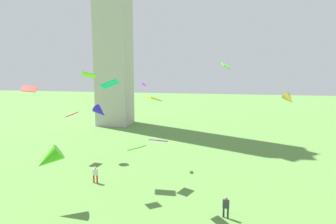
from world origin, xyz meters
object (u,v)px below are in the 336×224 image
(person_2, at_px, (95,174))
(kite_flying_10, at_px, (100,112))
(kite_flying_9, at_px, (144,84))
(kite_flying_2, at_px, (289,99))
(kite_flying_3, at_px, (137,148))
(kite_flying_6, at_px, (153,98))
(kite_flying_1, at_px, (226,66))
(kite_flying_5, at_px, (72,114))
(kite_flying_0, at_px, (29,89))
(kite_flying_11, at_px, (49,159))
(kite_flying_8, at_px, (158,140))
(kite_flying_7, at_px, (110,84))
(kite_flying_4, at_px, (89,75))
(person_1, at_px, (226,206))

(person_2, xyz_separation_m, kite_flying_10, (-2.55, 7.91, 5.14))
(kite_flying_9, bearing_deg, kite_flying_2, 53.95)
(kite_flying_3, bearing_deg, kite_flying_6, -61.24)
(kite_flying_1, distance_m, kite_flying_5, 22.44)
(kite_flying_0, xyz_separation_m, kite_flying_11, (-1.44, 4.04, -6.24))
(kite_flying_0, xyz_separation_m, kite_flying_10, (-2.38, 17.49, -4.32))
(kite_flying_5, xyz_separation_m, kite_flying_11, (4.40, -12.70, -1.60))
(kite_flying_1, bearing_deg, person_2, -116.62)
(kite_flying_2, xyz_separation_m, kite_flying_9, (-16.15, 3.36, 1.12))
(kite_flying_6, relative_size, kite_flying_9, 1.70)
(kite_flying_3, distance_m, kite_flying_8, 8.32)
(kite_flying_0, relative_size, kite_flying_8, 0.55)
(kite_flying_9, relative_size, kite_flying_11, 0.37)
(kite_flying_0, relative_size, kite_flying_7, 0.65)
(kite_flying_4, height_order, kite_flying_7, kite_flying_4)
(kite_flying_2, bearing_deg, kite_flying_4, 164.68)
(kite_flying_11, bearing_deg, person_2, 134.00)
(person_2, xyz_separation_m, kite_flying_6, (6.74, -2.70, 8.20))
(person_2, relative_size, kite_flying_2, 0.96)
(kite_flying_1, height_order, kite_flying_10, kite_flying_1)
(kite_flying_2, bearing_deg, kite_flying_9, 138.91)
(kite_flying_0, distance_m, kite_flying_9, 17.81)
(person_2, xyz_separation_m, kite_flying_5, (-6.02, 7.17, 4.82))
(kite_flying_3, relative_size, kite_flying_8, 0.71)
(kite_flying_4, distance_m, kite_flying_6, 7.53)
(kite_flying_0, xyz_separation_m, kite_flying_6, (6.92, 6.87, -1.26))
(kite_flying_7, bearing_deg, person_1, -38.57)
(person_2, bearing_deg, kite_flying_7, -112.44)
(kite_flying_0, bearing_deg, kite_flying_10, 76.06)
(kite_flying_6, distance_m, kite_flying_10, 14.44)
(kite_flying_8, bearing_deg, kite_flying_11, -19.22)
(kite_flying_8, bearing_deg, kite_flying_7, -70.98)
(kite_flying_9, distance_m, kite_flying_11, 15.27)
(person_2, bearing_deg, person_1, 162.23)
(kite_flying_2, bearing_deg, kite_flying_6, -179.38)
(kite_flying_5, xyz_separation_m, kite_flying_9, (9.18, 0.73, 3.87))
(person_2, relative_size, kite_flying_7, 1.03)
(kite_flying_11, bearing_deg, kite_flying_2, 86.01)
(kite_flying_3, bearing_deg, kite_flying_4, -15.43)
(kite_flying_2, xyz_separation_m, kite_flying_11, (-20.92, -10.07, -4.36))
(kite_flying_4, height_order, kite_flying_5, kite_flying_4)
(kite_flying_10, height_order, kite_flying_11, kite_flying_10)
(kite_flying_7, bearing_deg, kite_flying_6, -48.19)
(kite_flying_7, relative_size, kite_flying_8, 0.85)
(kite_flying_3, relative_size, kite_flying_4, 0.87)
(kite_flying_4, xyz_separation_m, kite_flying_11, (-1.47, -5.21, -6.84))
(kite_flying_6, height_order, kite_flying_9, kite_flying_9)
(kite_flying_0, relative_size, kite_flying_6, 0.58)
(kite_flying_2, distance_m, kite_flying_8, 13.97)
(person_2, distance_m, kite_flying_10, 9.77)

